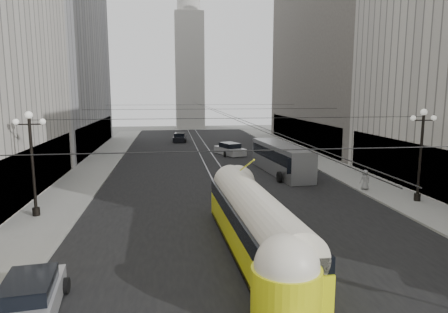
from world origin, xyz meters
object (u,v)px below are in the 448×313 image
object	(u,v)px
pedestrian_sidewalk_right	(365,180)
city_bus	(281,158)
streetcar	(254,222)
sedan_silver	(30,299)

from	to	relation	value
pedestrian_sidewalk_right	city_bus	bearing A→B (deg)	-59.26
streetcar	sedan_silver	bearing A→B (deg)	-153.57
streetcar	pedestrian_sidewalk_right	distance (m)	15.28
sedan_silver	pedestrian_sidewalk_right	distance (m)	24.77
streetcar	city_bus	world-z (taller)	streetcar
streetcar	city_bus	xyz separation A→B (m)	(6.47, 18.30, -0.04)
streetcar	city_bus	size ratio (longest dim) A/B	1.32
sedan_silver	pedestrian_sidewalk_right	size ratio (longest dim) A/B	2.91
city_bus	streetcar	bearing A→B (deg)	-109.47
streetcar	sedan_silver	distance (m)	9.82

